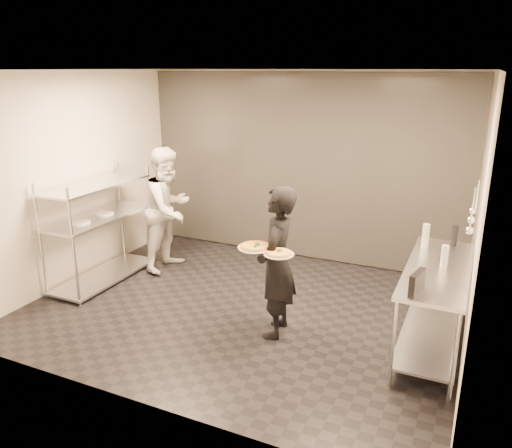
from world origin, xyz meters
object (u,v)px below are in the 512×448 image
at_px(waiter, 277,263).
at_px(pos_monitor, 417,282).
at_px(chef, 169,209).
at_px(pizza_plate_near, 255,247).
at_px(prep_counter, 435,294).
at_px(bottle_clear, 444,257).
at_px(salad_plate, 283,204).
at_px(bottle_green, 426,236).
at_px(bottle_dark, 455,236).
at_px(pass_rack, 100,227).
at_px(pizza_plate_far, 279,253).

distance_m(waiter, pos_monitor, 1.52).
xyz_separation_m(chef, pizza_plate_near, (1.99, -1.37, 0.19)).
bearing_deg(chef, prep_counter, -98.12).
bearing_deg(bottle_clear, waiter, -167.02).
bearing_deg(prep_counter, pizza_plate_near, -160.72).
relative_size(salad_plate, bottle_clear, 1.09).
distance_m(waiter, pizza_plate_near, 0.37).
xyz_separation_m(chef, bottle_clear, (3.77, -0.76, 0.15)).
bearing_deg(salad_plate, prep_counter, 1.47).
relative_size(salad_plate, bottle_green, 0.92).
distance_m(prep_counter, bottle_dark, 0.83).
height_order(pass_rack, pizza_plate_near, pass_rack).
bearing_deg(pizza_plate_far, prep_counter, 23.51).
bearing_deg(prep_counter, chef, 168.42).
relative_size(prep_counter, waiter, 1.08).
bearing_deg(pos_monitor, bottle_dark, 93.60).
xyz_separation_m(prep_counter, pizza_plate_far, (-1.46, -0.64, 0.43)).
distance_m(waiter, bottle_clear, 1.69).
bearing_deg(bottle_dark, salad_plate, -156.74).
xyz_separation_m(pizza_plate_far, pos_monitor, (1.34, -0.08, -0.03)).
height_order(pizza_plate_near, salad_plate, salad_plate).
bearing_deg(pizza_plate_far, bottle_dark, 40.87).
bearing_deg(salad_plate, pizza_plate_near, -97.87).
xyz_separation_m(chef, pos_monitor, (3.61, -1.48, 0.13)).
xyz_separation_m(prep_counter, bottle_green, (-0.19, 0.52, 0.43)).
bearing_deg(bottle_clear, bottle_dark, 86.11).
relative_size(waiter, chef, 0.94).
bearing_deg(bottle_clear, pass_rack, -179.89).
height_order(prep_counter, bottle_clear, bottle_clear).
distance_m(salad_plate, bottle_green, 1.60).
bearing_deg(prep_counter, pizza_plate_far, -156.49).
xyz_separation_m(prep_counter, bottle_clear, (0.05, 0.01, 0.41)).
distance_m(waiter, chef, 2.42).
distance_m(pass_rack, salad_plate, 2.74).
distance_m(pizza_plate_near, pos_monitor, 1.62).
xyz_separation_m(salad_plate, bottle_dark, (1.75, 0.75, -0.36)).
distance_m(chef, bottle_clear, 3.85).
bearing_deg(waiter, bottle_clear, 94.24).
bearing_deg(bottle_dark, prep_counter, -97.51).
distance_m(pass_rack, pizza_plate_far, 2.95).
height_order(waiter, bottle_clear, waiter).
bearing_deg(waiter, pizza_plate_near, -40.76).
xyz_separation_m(pizza_plate_near, pizza_plate_far, (0.27, -0.03, -0.02)).
bearing_deg(bottle_green, chef, 175.98).
xyz_separation_m(chef, pizza_plate_far, (2.26, -1.40, 0.17)).
height_order(pass_rack, salad_plate, pass_rack).
distance_m(salad_plate, bottle_clear, 1.74).
distance_m(waiter, salad_plate, 0.66).
height_order(pos_monitor, bottle_dark, bottle_dark).
height_order(salad_plate, bottle_green, salad_plate).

